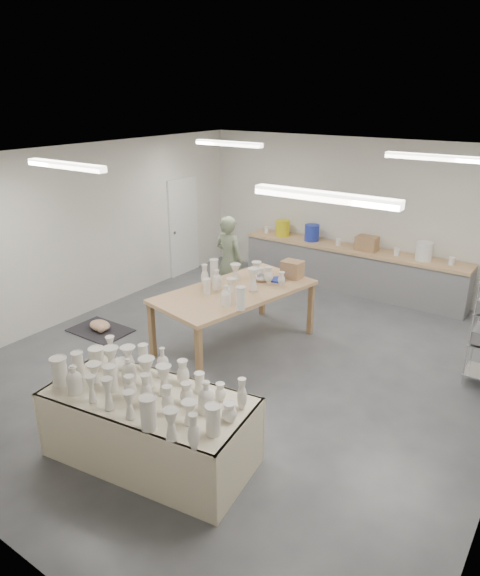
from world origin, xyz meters
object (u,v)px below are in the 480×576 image
Objects in this scene: drying_table at (149,423)px; red_stool at (237,283)px; work_table at (241,288)px; potter at (229,260)px.

drying_table is 4.87m from red_stool.
red_stool is (-1.18, 1.60, -0.65)m from work_table.
potter is 0.61m from red_stool.
potter is at bearing -90.00° from red_stool.
red_stool is at bearing 138.39° from work_table.
drying_table is 4.63m from potter.
potter is (-1.96, 4.18, 0.39)m from drying_table.
work_table is 6.19× the size of red_stool.
potter is at bearing 143.58° from work_table.
work_table reaches higher than drying_table.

